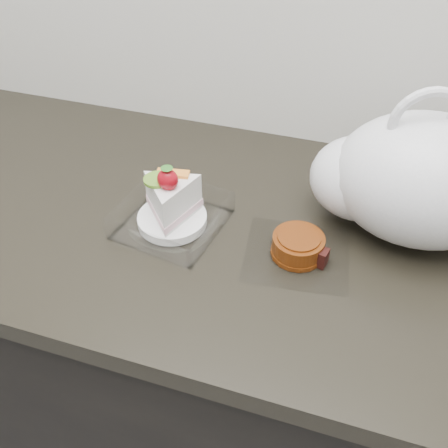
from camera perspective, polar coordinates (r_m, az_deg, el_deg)
The scene contains 4 objects.
counter at distance 1.24m, azimuth -0.05°, elevation -15.35°, with size 2.04×0.64×0.90m.
cake_tray at distance 0.86m, azimuth -6.03°, elevation 1.65°, with size 0.19×0.19×0.13m.
mooncake_wrap at distance 0.83m, azimuth 8.52°, elevation -2.68°, with size 0.19×0.18×0.04m.
plastic_bag at distance 0.86m, azimuth 20.57°, elevation 4.83°, with size 0.35×0.26×0.27m.
Camera 1 is at (0.21, 1.04, 1.48)m, focal length 40.00 mm.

